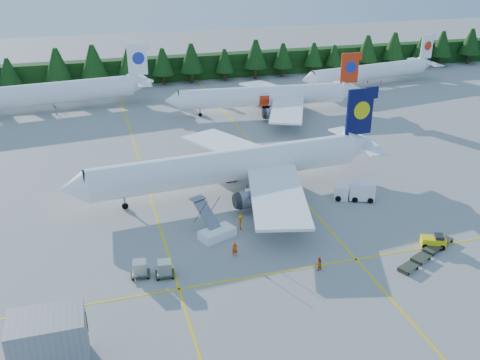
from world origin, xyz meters
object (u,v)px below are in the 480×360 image
object	(u,v)px
airliner_navy	(222,167)
baggage_tug	(434,241)
service_truck	(355,191)
airliner_red	(259,97)
airstairs	(215,230)

from	to	relation	value
airliner_navy	baggage_tug	bearing A→B (deg)	-50.52
service_truck	airliner_navy	bearing A→B (deg)	-178.67
airliner_red	service_truck	distance (m)	41.56
airliner_navy	airstairs	xyz separation A→B (m)	(-3.82, -11.45, -3.10)
airliner_red	service_truck	xyz separation A→B (m)	(0.29, -41.50, -2.18)
airliner_navy	service_truck	xyz separation A→B (m)	(16.87, -6.89, -2.62)
airliner_navy	airliner_red	world-z (taller)	airliner_navy
airliner_navy	service_truck	size ratio (longest dim) A/B	7.78
airliner_red	baggage_tug	distance (m)	55.47
airliner_red	baggage_tug	bearing A→B (deg)	-81.02
airliner_navy	baggage_tug	size ratio (longest dim) A/B	14.70
airliner_red	airstairs	distance (m)	50.44
airliner_navy	airliner_red	size ratio (longest dim) A/B	1.13
airliner_red	service_truck	bearing A→B (deg)	-84.15
airliner_red	baggage_tug	xyz separation A→B (m)	(3.42, -55.29, -2.77)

